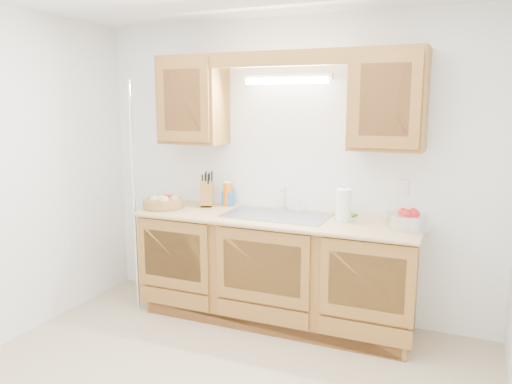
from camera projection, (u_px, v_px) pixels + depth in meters
The scene contains 17 objects.
room at pixel (203, 200), 2.90m from camera, with size 3.52×3.50×2.50m.
base_cabinets at pixel (276, 270), 4.13m from camera, with size 2.20×0.60×0.86m, color olive.
countertop at pixel (276, 219), 4.04m from camera, with size 2.30×0.63×0.04m, color tan.
upper_cabinet_left at pixel (193, 100), 4.33m from camera, with size 0.55×0.33×0.75m, color olive.
upper_cabinet_right at pixel (389, 100), 3.69m from camera, with size 0.55×0.33×0.75m, color olive.
valance at pixel (277, 58), 3.82m from camera, with size 2.20×0.05×0.12m, color olive.
fluorescent_fixture at pixel (287, 79), 4.05m from camera, with size 0.76×0.08×0.08m.
sink at pixel (277, 224), 4.07m from camera, with size 0.84×0.46×0.36m.
wire_shelf_pole at pixel (134, 198), 4.25m from camera, with size 0.03×0.03×2.00m, color silver.
outlet_plate at pixel (403, 188), 3.90m from camera, with size 0.08×0.01×0.12m, color white.
fruit_basket at pixel (163, 202), 4.36m from camera, with size 0.45×0.45×0.11m.
knife_block at pixel (207, 193), 4.41m from camera, with size 0.17×0.21×0.32m.
orange_canister at pixel (227, 194), 4.42m from camera, with size 0.09×0.09×0.22m.
soap_bottle at pixel (228, 195), 4.43m from camera, with size 0.09×0.09×0.19m, color #246EB7.
sponge at pixel (349, 215), 4.05m from camera, with size 0.14×0.11×0.02m.
paper_towel at pixel (344, 205), 3.86m from camera, with size 0.14×0.14×0.30m.
apple_bowl at pixel (408, 220), 3.61m from camera, with size 0.38×0.38×0.15m.
Camera 1 is at (1.40, -2.50, 1.81)m, focal length 35.00 mm.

